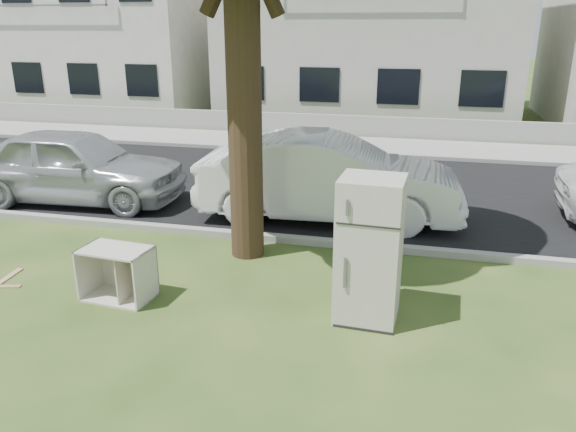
% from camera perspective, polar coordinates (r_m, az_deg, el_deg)
% --- Properties ---
extents(ground, '(120.00, 120.00, 0.00)m').
position_cam_1_polar(ground, '(7.80, -5.23, -9.07)').
color(ground, '#2B4719').
extents(road, '(120.00, 7.00, 0.01)m').
position_cam_1_polar(road, '(13.22, 3.03, 2.92)').
color(road, black).
rests_on(road, ground).
extents(kerb_near, '(120.00, 0.18, 0.12)m').
position_cam_1_polar(kerb_near, '(9.93, -0.75, -2.62)').
color(kerb_near, gray).
rests_on(kerb_near, ground).
extents(kerb_far, '(120.00, 0.18, 0.12)m').
position_cam_1_polar(kerb_far, '(16.62, 5.31, 6.19)').
color(kerb_far, gray).
rests_on(kerb_far, ground).
extents(sidewalk, '(120.00, 2.80, 0.01)m').
position_cam_1_polar(sidewalk, '(18.02, 5.99, 7.19)').
color(sidewalk, gray).
rests_on(sidewalk, ground).
extents(low_wall, '(120.00, 0.15, 0.70)m').
position_cam_1_polar(low_wall, '(19.52, 6.68, 9.10)').
color(low_wall, gray).
rests_on(low_wall, ground).
extents(townhouse_left, '(10.20, 8.16, 7.04)m').
position_cam_1_polar(townhouse_left, '(27.93, -18.16, 17.83)').
color(townhouse_left, silver).
rests_on(townhouse_left, ground).
extents(townhouse_center, '(11.22, 8.16, 7.44)m').
position_cam_1_polar(townhouse_center, '(24.11, 8.54, 18.95)').
color(townhouse_center, '#B8B8A8').
rests_on(townhouse_center, ground).
extents(fridge, '(0.82, 0.77, 1.90)m').
position_cam_1_polar(fridge, '(7.16, 8.26, -3.46)').
color(fridge, beige).
rests_on(fridge, ground).
extents(cabinet, '(1.00, 0.67, 0.74)m').
position_cam_1_polar(cabinet, '(8.18, -16.96, -5.60)').
color(cabinet, silver).
rests_on(cabinet, ground).
extents(plank_b, '(0.65, 0.60, 0.02)m').
position_cam_1_polar(plank_b, '(9.28, -16.54, -5.00)').
color(plank_b, tan).
rests_on(plank_b, ground).
extents(plank_c, '(0.16, 0.81, 0.02)m').
position_cam_1_polar(plank_c, '(9.49, -26.82, -5.78)').
color(plank_c, tan).
rests_on(plank_c, ground).
extents(car_center, '(5.14, 2.07, 1.66)m').
position_cam_1_polar(car_center, '(10.88, 4.23, 3.87)').
color(car_center, silver).
rests_on(car_center, ground).
extents(car_left, '(4.76, 2.13, 1.59)m').
position_cam_1_polar(car_left, '(12.83, -20.86, 4.84)').
color(car_left, '#A2A5A9').
rests_on(car_left, ground).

